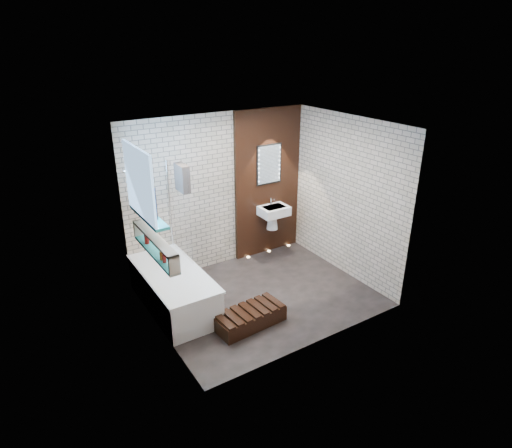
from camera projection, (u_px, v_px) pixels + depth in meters
ground at (261, 296)px, 6.69m from camera, size 3.20×3.20×0.00m
room_shell at (262, 218)px, 6.18m from camera, size 3.24×3.20×2.60m
walnut_panel at (268, 183)px, 7.63m from camera, size 1.30×0.06×2.60m
clerestory_window at (141, 190)px, 5.44m from camera, size 0.18×1.00×0.94m
display_niche at (155, 246)px, 5.58m from camera, size 0.14×1.30×0.26m
bathtub at (174, 289)px, 6.32m from camera, size 0.79×1.74×0.70m
bath_screen at (180, 212)px, 6.45m from camera, size 0.01×0.78×1.40m
towel at (182, 178)px, 6.07m from camera, size 0.11×0.30×0.39m
shower_head at (145, 168)px, 6.00m from camera, size 0.18×0.18×0.02m
washbasin at (273, 214)px, 7.68m from camera, size 0.50×0.36×0.58m
led_mirror at (269, 164)px, 7.46m from camera, size 0.50×0.02×0.70m
walnut_step at (250, 318)px, 5.99m from camera, size 0.99×0.49×0.22m
niche_bottles at (154, 247)px, 5.62m from camera, size 0.06×0.69×0.16m
sill_vases at (150, 207)px, 5.52m from camera, size 0.20×0.34×0.40m
floor_uplights at (269, 251)px, 8.09m from camera, size 0.96×0.06×0.01m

